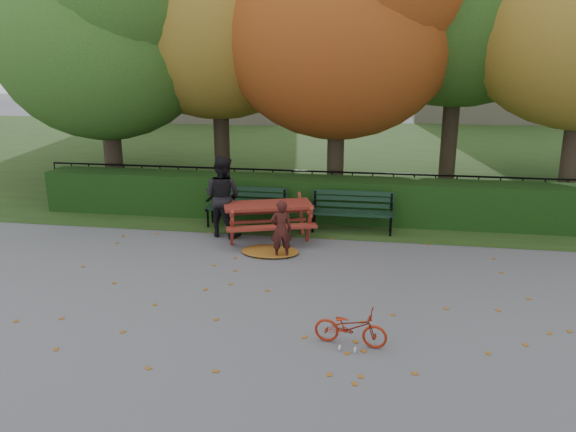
% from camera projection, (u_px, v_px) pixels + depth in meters
% --- Properties ---
extents(ground, '(90.00, 90.00, 0.00)m').
position_uv_depth(ground, '(272.00, 294.00, 9.23)').
color(ground, slate).
rests_on(ground, ground).
extents(grass_strip, '(90.00, 90.00, 0.00)m').
position_uv_depth(grass_strip, '(338.00, 153.00, 22.50)').
color(grass_strip, '#253E16').
rests_on(grass_strip, ground).
extents(building_right, '(9.00, 6.00, 12.00)m').
position_uv_depth(building_right, '(496.00, 16.00, 32.87)').
color(building_right, '#BCAC94').
rests_on(building_right, ground).
extents(hedge, '(13.00, 0.90, 1.00)m').
position_uv_depth(hedge, '(308.00, 198.00, 13.36)').
color(hedge, black).
rests_on(hedge, ground).
extents(iron_fence, '(14.00, 0.04, 1.02)m').
position_uv_depth(iron_fence, '(312.00, 189.00, 14.10)').
color(iron_fence, black).
rests_on(iron_fence, ground).
extents(tree_a, '(5.88, 5.60, 7.48)m').
position_uv_depth(tree_a, '(110.00, 25.00, 14.09)').
color(tree_a, '#30241B').
rests_on(tree_a, ground).
extents(tree_c, '(6.30, 6.00, 8.00)m').
position_uv_depth(tree_c, '(352.00, 10.00, 13.42)').
color(tree_c, '#30241B').
rests_on(tree_c, ground).
extents(bench_left, '(1.80, 0.57, 0.88)m').
position_uv_depth(bench_left, '(247.00, 204.00, 12.80)').
color(bench_left, black).
rests_on(bench_left, ground).
extents(bench_right, '(1.80, 0.57, 0.88)m').
position_uv_depth(bench_right, '(352.00, 208.00, 12.42)').
color(bench_right, black).
rests_on(bench_right, ground).
extents(picnic_table, '(2.21, 1.99, 0.89)m').
position_uv_depth(picnic_table, '(268.00, 212.00, 11.81)').
color(picnic_table, maroon).
rests_on(picnic_table, ground).
extents(leaf_pile, '(1.34, 1.09, 0.08)m').
position_uv_depth(leaf_pile, '(270.00, 251.00, 11.12)').
color(leaf_pile, brown).
rests_on(leaf_pile, ground).
extents(leaf_scatter, '(9.00, 5.70, 0.01)m').
position_uv_depth(leaf_scatter, '(275.00, 286.00, 9.51)').
color(leaf_scatter, brown).
rests_on(leaf_scatter, ground).
extents(child, '(0.49, 0.40, 1.15)m').
position_uv_depth(child, '(281.00, 230.00, 10.71)').
color(child, '#3A1512').
rests_on(child, ground).
extents(adult, '(1.01, 0.88, 1.75)m').
position_uv_depth(adult, '(222.00, 196.00, 11.99)').
color(adult, black).
rests_on(adult, ground).
extents(bicycle, '(1.03, 0.47, 0.52)m').
position_uv_depth(bicycle, '(351.00, 327.00, 7.54)').
color(bicycle, '#99220E').
rests_on(bicycle, ground).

